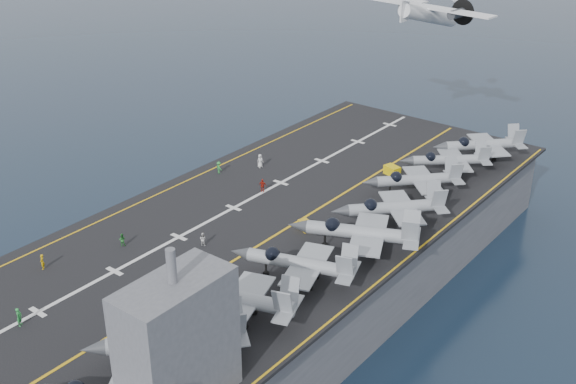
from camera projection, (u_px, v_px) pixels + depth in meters
The scene contains 27 objects.
ground at pixel (270, 290), 96.37m from camera, with size 500.00×500.00×0.00m, color #142135.
hull at pixel (269, 258), 94.21m from camera, with size 36.00×90.00×10.00m, color #56595E.
flight_deck at pixel (269, 222), 91.95m from camera, with size 38.00×92.00×0.40m, color black.
foul_line at pixel (287, 228), 90.19m from camera, with size 0.35×90.00×0.02m, color gold.
landing_centerline at pixel (234, 208), 95.19m from camera, with size 0.50×90.00×0.02m, color silver.
deck_edge_port at pixel (175, 186), 101.30m from camera, with size 0.25×90.00×0.02m, color gold.
deck_edge_stbd at pixel (395, 268), 81.58m from camera, with size 0.25×90.00×0.02m, color gold.
island_superstructure at pixel (176, 329), 58.99m from camera, with size 5.00×10.00×15.00m, color #56595E, non-canonical shape.
fighter_jet_1 at pixel (176, 337), 65.98m from camera, with size 17.35×18.03×5.24m, color #9EA4AF, non-canonical shape.
fighter_jet_2 at pixel (234, 296), 71.81m from camera, with size 17.66×14.51×5.28m, color #959FA6, non-canonical shape.
fighter_jet_3 at pixel (300, 262), 77.99m from camera, with size 16.69×13.70×4.99m, color gray, non-canonical shape.
fighter_jet_4 at pixel (362, 231), 83.85m from camera, with size 18.42×15.93×5.38m, color gray, non-canonical shape.
fighter_jet_5 at pixel (395, 206), 90.04m from camera, with size 17.01×17.21×5.04m, color #9AA0A9, non-canonical shape.
fighter_jet_6 at pixel (418, 178), 97.89m from camera, with size 16.14×16.27×4.78m, color #9DA7AE, non-canonical shape.
fighter_jet_7 at pixel (450, 159), 104.33m from camera, with size 15.55×15.16×4.53m, color gray, non-canonical shape.
fighter_jet_8 at pixel (483, 144), 109.21m from camera, with size 16.54×16.66×4.89m, color #9BA1AB, non-canonical shape.
tow_cart_a at pixel (183, 287), 77.09m from camera, with size 2.11×1.49×1.20m, color gold, non-canonical shape.
tow_cart_b at pixel (305, 225), 89.62m from camera, with size 2.19×1.85×1.12m, color gold, non-canonical shape.
tow_cart_c at pixel (392, 170), 104.58m from camera, with size 2.54×2.01×1.33m, color yellow, non-canonical shape.
crew_1 at pixel (42, 262), 81.11m from camera, with size 1.30×1.30×1.83m, color #D7A509.
crew_2 at pixel (122, 240), 85.90m from camera, with size 1.16×1.09×1.60m, color #277C2F.
crew_3 at pixel (219, 167), 105.02m from camera, with size 1.20×0.93×1.77m, color #288B37.
crew_4 at pixel (263, 186), 99.22m from camera, with size 1.35×1.13×1.92m, color #A51B0E.
crew_5 at pixel (260, 161), 106.87m from camera, with size 1.12×1.40×2.03m, color silver.
crew_6 at pixel (19, 317), 71.46m from camera, with size 1.34×1.46×2.02m, color green.
crew_7 at pixel (203, 239), 85.99m from camera, with size 1.14×0.90×1.66m, color silver.
transport_plane at pixel (429, 15), 124.60m from camera, with size 25.93×19.02×5.76m, color silver, non-canonical shape.
Camera 1 is at (51.97, -62.43, 53.55)m, focal length 45.00 mm.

